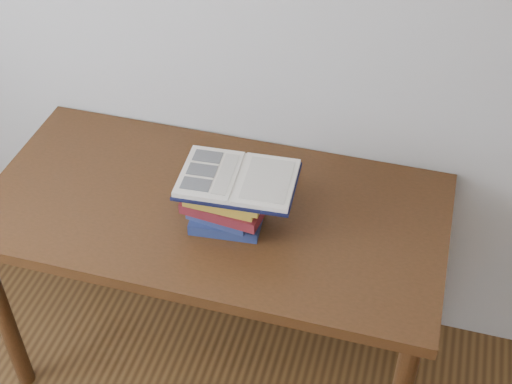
% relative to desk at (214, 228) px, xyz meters
% --- Properties ---
extents(desk, '(1.44, 0.72, 0.77)m').
position_rel_desk_xyz_m(desk, '(0.00, 0.00, 0.00)').
color(desk, '#432410').
rests_on(desk, ground).
extents(book_stack, '(0.26, 0.19, 0.16)m').
position_rel_desk_xyz_m(book_stack, '(0.06, -0.05, 0.18)').
color(book_stack, navy).
rests_on(book_stack, desk).
extents(open_book, '(0.35, 0.26, 0.03)m').
position_rel_desk_xyz_m(open_book, '(0.10, -0.04, 0.27)').
color(open_book, black).
rests_on(open_book, book_stack).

